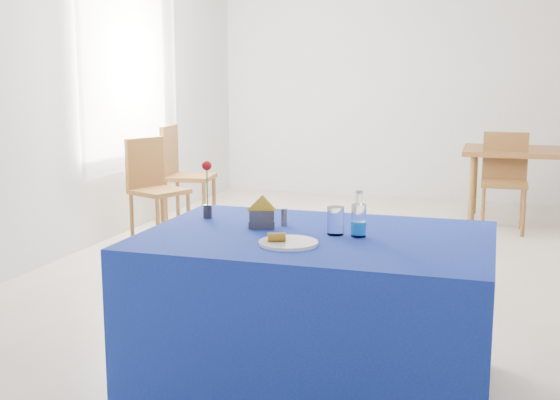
% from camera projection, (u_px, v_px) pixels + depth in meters
% --- Properties ---
extents(floor, '(7.00, 7.00, 0.00)m').
position_uv_depth(floor, '(369.00, 273.00, 5.34)').
color(floor, beige).
rests_on(floor, ground).
extents(room_shell, '(7.00, 7.00, 7.00)m').
position_uv_depth(room_shell, '(375.00, 38.00, 5.03)').
color(room_shell, silver).
rests_on(room_shell, ground).
extents(window_pane, '(0.04, 1.50, 1.60)m').
position_uv_depth(window_pane, '(125.00, 68.00, 6.54)').
color(window_pane, white).
rests_on(window_pane, room_shell).
extents(curtain, '(0.04, 1.75, 1.85)m').
position_uv_depth(curtain, '(132.00, 68.00, 6.52)').
color(curtain, white).
rests_on(curtain, room_shell).
extents(plate, '(0.26, 0.26, 0.01)m').
position_uv_depth(plate, '(288.00, 243.00, 3.05)').
color(plate, white).
rests_on(plate, blue_table).
extents(drinking_glass, '(0.08, 0.08, 0.13)m').
position_uv_depth(drinking_glass, '(336.00, 221.00, 3.23)').
color(drinking_glass, white).
rests_on(drinking_glass, blue_table).
extents(salt_shaker, '(0.03, 0.03, 0.08)m').
position_uv_depth(salt_shaker, '(259.00, 217.00, 3.43)').
color(salt_shaker, gray).
rests_on(salt_shaker, blue_table).
extents(pepper_shaker, '(0.03, 0.03, 0.08)m').
position_uv_depth(pepper_shaker, '(284.00, 217.00, 3.43)').
color(pepper_shaker, slate).
rests_on(pepper_shaker, blue_table).
extents(blue_table, '(1.60, 1.10, 0.76)m').
position_uv_depth(blue_table, '(315.00, 313.00, 3.31)').
color(blue_table, navy).
rests_on(blue_table, floor).
extents(water_bottle, '(0.07, 0.07, 0.21)m').
position_uv_depth(water_bottle, '(359.00, 221.00, 3.19)').
color(water_bottle, white).
rests_on(water_bottle, blue_table).
extents(napkin_holder, '(0.15, 0.08, 0.16)m').
position_uv_depth(napkin_holder, '(262.00, 218.00, 3.37)').
color(napkin_holder, '#36353A').
rests_on(napkin_holder, blue_table).
extents(rose_vase, '(0.05, 0.05, 0.30)m').
position_uv_depth(rose_vase, '(207.00, 190.00, 3.59)').
color(rose_vase, '#232328').
rests_on(rose_vase, blue_table).
extents(oak_table, '(1.43, 0.92, 0.76)m').
position_uv_depth(oak_table, '(536.00, 157.00, 7.05)').
color(oak_table, '#96532B').
rests_on(oak_table, floor).
extents(chair_bg_left, '(0.43, 0.43, 0.95)m').
position_uv_depth(chair_bg_left, '(504.00, 174.00, 6.75)').
color(chair_bg_left, brown).
rests_on(chair_bg_left, floor).
extents(chair_win_a, '(0.55, 0.55, 0.93)m').
position_uv_depth(chair_win_a, '(153.00, 182.00, 6.31)').
color(chair_win_a, brown).
rests_on(chair_win_a, floor).
extents(chair_win_b, '(0.51, 0.51, 1.00)m').
position_uv_depth(chair_win_b, '(181.00, 169.00, 6.92)').
color(chair_win_b, brown).
rests_on(chair_win_b, floor).
extents(banana_pieces, '(0.09, 0.06, 0.04)m').
position_uv_depth(banana_pieces, '(277.00, 237.00, 3.04)').
color(banana_pieces, gold).
rests_on(banana_pieces, plate).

